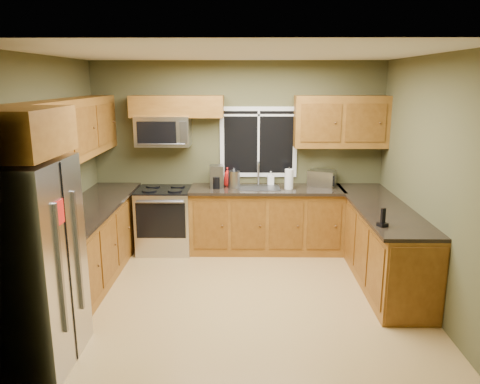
{
  "coord_description": "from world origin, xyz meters",
  "views": [
    {
      "loc": [
        0.12,
        -4.98,
        2.43
      ],
      "look_at": [
        0.05,
        0.35,
        1.15
      ],
      "focal_mm": 35.0,
      "sensor_mm": 36.0,
      "label": 1
    }
  ],
  "objects_px": {
    "toaster_oven": "(322,178)",
    "kettle": "(234,178)",
    "microwave": "(163,131)",
    "cordless_phone": "(383,221)",
    "coffee_maker": "(216,177)",
    "range": "(165,219)",
    "paper_towel_roll": "(289,179)",
    "refrigerator": "(27,265)",
    "soap_bottle_c": "(227,178)",
    "soap_bottle_b": "(271,178)",
    "soap_bottle_a": "(227,177)"
  },
  "relations": [
    {
      "from": "microwave",
      "to": "toaster_oven",
      "type": "relative_size",
      "value": 1.72
    },
    {
      "from": "soap_bottle_c",
      "to": "cordless_phone",
      "type": "xyz_separation_m",
      "value": [
        1.71,
        -1.99,
        -0.03
      ]
    },
    {
      "from": "toaster_oven",
      "to": "soap_bottle_a",
      "type": "bearing_deg",
      "value": 180.0
    },
    {
      "from": "refrigerator",
      "to": "coffee_maker",
      "type": "xyz_separation_m",
      "value": [
        1.44,
        2.81,
        0.19
      ]
    },
    {
      "from": "refrigerator",
      "to": "soap_bottle_c",
      "type": "xyz_separation_m",
      "value": [
        1.58,
        3.0,
        0.13
      ]
    },
    {
      "from": "toaster_oven",
      "to": "soap_bottle_b",
      "type": "relative_size",
      "value": 2.26
    },
    {
      "from": "microwave",
      "to": "cordless_phone",
      "type": "bearing_deg",
      "value": -36.16
    },
    {
      "from": "soap_bottle_b",
      "to": "soap_bottle_c",
      "type": "relative_size",
      "value": 1.06
    },
    {
      "from": "refrigerator",
      "to": "paper_towel_roll",
      "type": "height_order",
      "value": "refrigerator"
    },
    {
      "from": "paper_towel_roll",
      "to": "soap_bottle_a",
      "type": "xyz_separation_m",
      "value": [
        -0.87,
        0.19,
        -0.01
      ]
    },
    {
      "from": "toaster_oven",
      "to": "range",
      "type": "bearing_deg",
      "value": -176.28
    },
    {
      "from": "paper_towel_roll",
      "to": "soap_bottle_a",
      "type": "distance_m",
      "value": 0.89
    },
    {
      "from": "toaster_oven",
      "to": "paper_towel_roll",
      "type": "height_order",
      "value": "paper_towel_roll"
    },
    {
      "from": "range",
      "to": "cordless_phone",
      "type": "xyz_separation_m",
      "value": [
        2.6,
        -1.76,
        0.53
      ]
    },
    {
      "from": "refrigerator",
      "to": "range",
      "type": "distance_m",
      "value": 2.89
    },
    {
      "from": "kettle",
      "to": "paper_towel_roll",
      "type": "height_order",
      "value": "paper_towel_roll"
    },
    {
      "from": "paper_towel_roll",
      "to": "soap_bottle_a",
      "type": "height_order",
      "value": "paper_towel_roll"
    },
    {
      "from": "microwave",
      "to": "soap_bottle_b",
      "type": "bearing_deg",
      "value": 3.53
    },
    {
      "from": "coffee_maker",
      "to": "paper_towel_roll",
      "type": "xyz_separation_m",
      "value": [
        1.02,
        -0.09,
        -0.01
      ]
    },
    {
      "from": "refrigerator",
      "to": "soap_bottle_a",
      "type": "height_order",
      "value": "refrigerator"
    },
    {
      "from": "paper_towel_roll",
      "to": "soap_bottle_a",
      "type": "relative_size",
      "value": 1.17
    },
    {
      "from": "soap_bottle_a",
      "to": "soap_bottle_c",
      "type": "height_order",
      "value": "soap_bottle_a"
    },
    {
      "from": "range",
      "to": "soap_bottle_c",
      "type": "height_order",
      "value": "soap_bottle_c"
    },
    {
      "from": "microwave",
      "to": "soap_bottle_a",
      "type": "distance_m",
      "value": 1.11
    },
    {
      "from": "refrigerator",
      "to": "soap_bottle_c",
      "type": "height_order",
      "value": "refrigerator"
    },
    {
      "from": "kettle",
      "to": "cordless_phone",
      "type": "height_order",
      "value": "kettle"
    },
    {
      "from": "microwave",
      "to": "soap_bottle_b",
      "type": "relative_size",
      "value": 3.88
    },
    {
      "from": "range",
      "to": "coffee_maker",
      "type": "bearing_deg",
      "value": 3.21
    },
    {
      "from": "soap_bottle_b",
      "to": "range",
      "type": "bearing_deg",
      "value": -171.44
    },
    {
      "from": "coffee_maker",
      "to": "kettle",
      "type": "relative_size",
      "value": 1.05
    },
    {
      "from": "range",
      "to": "toaster_oven",
      "type": "xyz_separation_m",
      "value": [
        2.26,
        0.15,
        0.59
      ]
    },
    {
      "from": "microwave",
      "to": "soap_bottle_c",
      "type": "distance_m",
      "value": 1.13
    },
    {
      "from": "paper_towel_roll",
      "to": "soap_bottle_c",
      "type": "xyz_separation_m",
      "value": [
        -0.88,
        0.27,
        -0.05
      ]
    },
    {
      "from": "toaster_oven",
      "to": "kettle",
      "type": "relative_size",
      "value": 1.48
    },
    {
      "from": "refrigerator",
      "to": "coffee_maker",
      "type": "distance_m",
      "value": 3.16
    },
    {
      "from": "kettle",
      "to": "toaster_oven",
      "type": "bearing_deg",
      "value": 6.58
    },
    {
      "from": "coffee_maker",
      "to": "range",
      "type": "bearing_deg",
      "value": -176.79
    },
    {
      "from": "soap_bottle_b",
      "to": "soap_bottle_c",
      "type": "xyz_separation_m",
      "value": [
        -0.64,
        0.0,
        -0.01
      ]
    },
    {
      "from": "kettle",
      "to": "soap_bottle_c",
      "type": "xyz_separation_m",
      "value": [
        -0.11,
        0.23,
        -0.05
      ]
    },
    {
      "from": "coffee_maker",
      "to": "paper_towel_roll",
      "type": "height_order",
      "value": "coffee_maker"
    },
    {
      "from": "soap_bottle_b",
      "to": "kettle",
      "type": "bearing_deg",
      "value": -156.63
    },
    {
      "from": "toaster_oven",
      "to": "soap_bottle_c",
      "type": "bearing_deg",
      "value": 176.54
    },
    {
      "from": "toaster_oven",
      "to": "kettle",
      "type": "distance_m",
      "value": 1.27
    },
    {
      "from": "paper_towel_roll",
      "to": "cordless_phone",
      "type": "xyz_separation_m",
      "value": [
        0.83,
        -1.72,
        -0.08
      ]
    },
    {
      "from": "refrigerator",
      "to": "kettle",
      "type": "height_order",
      "value": "refrigerator"
    },
    {
      "from": "range",
      "to": "microwave",
      "type": "distance_m",
      "value": 1.27
    },
    {
      "from": "soap_bottle_c",
      "to": "refrigerator",
      "type": "bearing_deg",
      "value": -117.75
    },
    {
      "from": "paper_towel_roll",
      "to": "soap_bottle_b",
      "type": "relative_size",
      "value": 1.59
    },
    {
      "from": "refrigerator",
      "to": "toaster_oven",
      "type": "xyz_separation_m",
      "value": [
        2.95,
        2.92,
        0.15
      ]
    },
    {
      "from": "kettle",
      "to": "soap_bottle_c",
      "type": "height_order",
      "value": "kettle"
    }
  ]
}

